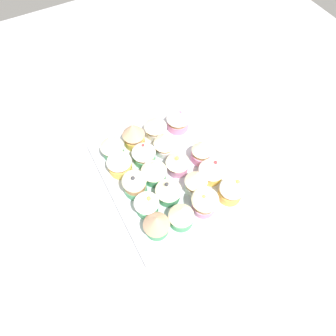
% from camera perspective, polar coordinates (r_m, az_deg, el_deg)
% --- Properties ---
extents(ground_plane, '(1.80, 1.80, 0.03)m').
position_cam_1_polar(ground_plane, '(0.81, -0.00, -2.06)').
color(ground_plane, '#9E9EA3').
extents(baking_tray, '(0.31, 0.38, 0.01)m').
position_cam_1_polar(baking_tray, '(0.79, -0.00, -1.33)').
color(baking_tray, silver).
rests_on(baking_tray, ground_plane).
extents(cupcake_0, '(0.06, 0.06, 0.07)m').
position_cam_1_polar(cupcake_0, '(0.69, -2.21, -10.55)').
color(cupcake_0, '#4C9E6B').
rests_on(cupcake_0, baking_tray).
extents(cupcake_1, '(0.06, 0.06, 0.07)m').
position_cam_1_polar(cupcake_1, '(0.70, 2.56, -8.90)').
color(cupcake_1, '#4C9E6B').
rests_on(cupcake_1, baking_tray).
extents(cupcake_2, '(0.07, 0.07, 0.07)m').
position_cam_1_polar(cupcake_2, '(0.72, 6.97, -6.40)').
color(cupcake_2, pink).
rests_on(cupcake_2, baking_tray).
extents(cupcake_3, '(0.06, 0.06, 0.08)m').
position_cam_1_polar(cupcake_3, '(0.74, 12.02, -3.87)').
color(cupcake_3, '#EFC651').
rests_on(cupcake_3, baking_tray).
extents(cupcake_4, '(0.06, 0.06, 0.07)m').
position_cam_1_polar(cupcake_4, '(0.71, -4.09, -6.76)').
color(cupcake_4, '#4C9E6B').
rests_on(cupcake_4, baking_tray).
extents(cupcake_5, '(0.06, 0.06, 0.07)m').
position_cam_1_polar(cupcake_5, '(0.73, 0.09, -4.32)').
color(cupcake_5, '#4C9E6B').
rests_on(cupcake_5, baking_tray).
extents(cupcake_6, '(0.06, 0.06, 0.08)m').
position_cam_1_polar(cupcake_6, '(0.73, 5.37, -2.49)').
color(cupcake_6, white).
rests_on(cupcake_6, baking_tray).
extents(cupcake_7, '(0.07, 0.07, 0.07)m').
position_cam_1_polar(cupcake_7, '(0.76, 8.34, -0.28)').
color(cupcake_7, '#EFC651').
rests_on(cupcake_7, baking_tray).
extents(cupcake_8, '(0.06, 0.06, 0.07)m').
position_cam_1_polar(cupcake_8, '(0.74, -6.34, -3.04)').
color(cupcake_8, '#4C9E6B').
rests_on(cupcake_8, baking_tray).
extents(cupcake_9, '(0.07, 0.07, 0.07)m').
position_cam_1_polar(cupcake_9, '(0.75, -2.70, -0.44)').
color(cupcake_9, '#4C9E6B').
rests_on(cupcake_9, baking_tray).
extents(cupcake_10, '(0.06, 0.06, 0.07)m').
position_cam_1_polar(cupcake_10, '(0.76, 1.92, 0.97)').
color(cupcake_10, pink).
rests_on(cupcake_10, baking_tray).
extents(cupcake_11, '(0.05, 0.05, 0.08)m').
position_cam_1_polar(cupcake_11, '(0.78, 6.54, 3.23)').
color(cupcake_11, pink).
rests_on(cupcake_11, baking_tray).
extents(cupcake_12, '(0.06, 0.06, 0.08)m').
position_cam_1_polar(cupcake_12, '(0.77, -9.29, 1.19)').
color(cupcake_12, '#EFC651').
rests_on(cupcake_12, baking_tray).
extents(cupcake_13, '(0.06, 0.06, 0.07)m').
position_cam_1_polar(cupcake_13, '(0.78, -4.65, 2.96)').
color(cupcake_13, '#4C9E6B').
rests_on(cupcake_13, baking_tray).
extents(cupcake_14, '(0.06, 0.06, 0.08)m').
position_cam_1_polar(cupcake_14, '(0.79, -0.59, 4.87)').
color(cupcake_14, white).
rests_on(cupcake_14, baking_tray).
extents(cupcake_15, '(0.06, 0.06, 0.08)m').
position_cam_1_polar(cupcake_15, '(0.80, -10.61, 4.18)').
color(cupcake_15, '#4C9E6B').
rests_on(cupcake_15, baking_tray).
extents(cupcake_16, '(0.06, 0.06, 0.08)m').
position_cam_1_polar(cupcake_16, '(0.81, -6.57, 6.37)').
color(cupcake_16, '#EFC651').
rests_on(cupcake_16, baking_tray).
extents(cupcake_17, '(0.06, 0.06, 0.07)m').
position_cam_1_polar(cupcake_17, '(0.83, -2.42, 7.86)').
color(cupcake_17, white).
rests_on(cupcake_17, baking_tray).
extents(cupcake_18, '(0.06, 0.06, 0.07)m').
position_cam_1_polar(cupcake_18, '(0.85, 1.91, 9.24)').
color(cupcake_18, pink).
rests_on(cupcake_18, baking_tray).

